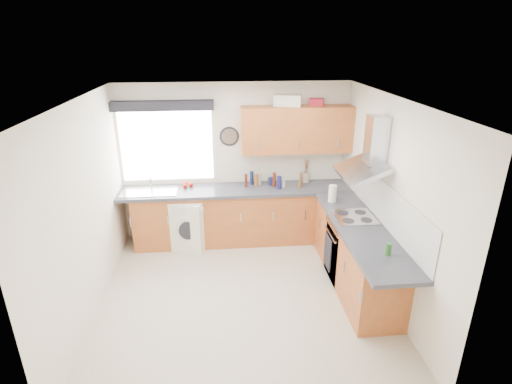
{
  "coord_description": "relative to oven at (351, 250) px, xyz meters",
  "views": [
    {
      "loc": [
        -0.24,
        -4.31,
        3.16
      ],
      "look_at": [
        0.25,
        0.85,
        1.1
      ],
      "focal_mm": 28.0,
      "sensor_mm": 36.0,
      "label": 1
    }
  ],
  "objects": [
    {
      "name": "jar_4",
      "position": [
        -1.18,
        1.31,
        0.58
      ],
      "size": [
        0.07,
        0.07,
        0.19
      ],
      "primitive_type": "cylinder",
      "color": "brown",
      "rests_on": "worktop_back"
    },
    {
      "name": "base_cab_back",
      "position": [
        -1.6,
        1.21,
        0.01
      ],
      "size": [
        3.0,
        0.58,
        0.86
      ],
      "primitive_type": "cube",
      "color": "#994D22",
      "rests_on": "ground_plane"
    },
    {
      "name": "jar_7",
      "position": [
        -0.49,
        1.16,
        0.61
      ],
      "size": [
        0.04,
        0.04,
        0.24
      ],
      "primitive_type": "cylinder",
      "color": "brown",
      "rests_on": "worktop_back"
    },
    {
      "name": "window_blind",
      "position": [
        -2.55,
        1.4,
        1.76
      ],
      "size": [
        1.5,
        0.18,
        0.14
      ],
      "primitive_type": "cube",
      "color": "black",
      "rests_on": "wall_back"
    },
    {
      "name": "jar_0",
      "position": [
        -1.12,
        1.35,
        0.58
      ],
      "size": [
        0.08,
        0.08,
        0.19
      ],
      "primitive_type": "cylinder",
      "color": "gray",
      "rests_on": "worktop_back"
    },
    {
      "name": "jar_11",
      "position": [
        -1.18,
        1.35,
        0.56
      ],
      "size": [
        0.06,
        0.06,
        0.16
      ],
      "primitive_type": "cylinder",
      "color": "black",
      "rests_on": "worktop_back"
    },
    {
      "name": "wall_left",
      "position": [
        -3.3,
        -0.3,
        0.82
      ],
      "size": [
        0.02,
        3.6,
        2.5
      ],
      "primitive_type": "cube",
      "color": "silver",
      "rests_on": "ground_plane"
    },
    {
      "name": "sink",
      "position": [
        -2.83,
        1.2,
        0.52
      ],
      "size": [
        0.84,
        0.46,
        0.1
      ],
      "primitive_type": null,
      "color": "silver",
      "rests_on": "worktop_back"
    },
    {
      "name": "jar_9",
      "position": [
        -0.76,
        1.18,
        0.55
      ],
      "size": [
        0.06,
        0.06,
        0.13
      ],
      "primitive_type": "cylinder",
      "color": "#A99F90",
      "rests_on": "worktop_back"
    },
    {
      "name": "bottle_0",
      "position": [
        0.06,
        -0.97,
        0.56
      ],
      "size": [
        0.06,
        0.06,
        0.14
      ],
      "primitive_type": "cylinder",
      "color": "#245920",
      "rests_on": "worktop_right"
    },
    {
      "name": "wall_front",
      "position": [
        -1.5,
        -2.1,
        0.82
      ],
      "size": [
        3.6,
        0.02,
        2.5
      ],
      "primitive_type": "cube",
      "color": "silver",
      "rests_on": "ground_plane"
    },
    {
      "name": "worktop_right",
      "position": [
        0.0,
        -0.3,
        0.46
      ],
      "size": [
        0.62,
        2.42,
        0.05
      ],
      "primitive_type": "cube",
      "color": "#313239",
      "rests_on": "base_cab_right"
    },
    {
      "name": "extractor_hood",
      "position": [
        0.1,
        -0.0,
        1.34
      ],
      "size": [
        0.52,
        0.78,
        0.66
      ],
      "primitive_type": null,
      "color": "silver",
      "rests_on": "wall_right"
    },
    {
      "name": "oven",
      "position": [
        0.0,
        0.0,
        0.0
      ],
      "size": [
        0.56,
        0.58,
        0.85
      ],
      "primitive_type": "cube",
      "color": "black",
      "rests_on": "ground_plane"
    },
    {
      "name": "jar_1",
      "position": [
        -0.93,
        1.32,
        0.55
      ],
      "size": [
        0.08,
        0.08,
        0.12
      ],
      "primitive_type": "cylinder",
      "color": "#1E1853",
      "rests_on": "worktop_back"
    },
    {
      "name": "wall_right",
      "position": [
        0.3,
        -0.3,
        0.82
      ],
      "size": [
        0.02,
        3.6,
        2.5
      ],
      "primitive_type": "cube",
      "color": "silver",
      "rests_on": "ground_plane"
    },
    {
      "name": "upper_cabinets",
      "position": [
        -0.55,
        1.32,
        1.38
      ],
      "size": [
        1.7,
        0.35,
        0.7
      ],
      "primitive_type": "cube",
      "color": "#994D22",
      "rests_on": "wall_back"
    },
    {
      "name": "tomato_cluster",
      "position": [
        -2.26,
        1.35,
        0.52
      ],
      "size": [
        0.17,
        0.17,
        0.07
      ],
      "primitive_type": null,
      "rotation": [
        0.0,
        0.0,
        0.06
      ],
      "color": "#B81705",
      "rests_on": "worktop_back"
    },
    {
      "name": "ground_plane",
      "position": [
        -1.5,
        -0.3,
        -0.42
      ],
      "size": [
        3.6,
        3.6,
        0.0
      ],
      "primitive_type": "plane",
      "color": "beige"
    },
    {
      "name": "kitchen_roll",
      "position": [
        -0.15,
        0.55,
        0.61
      ],
      "size": [
        0.13,
        0.13,
        0.25
      ],
      "primitive_type": "cylinder",
      "rotation": [
        0.0,
        0.0,
        0.2
      ],
      "color": "white",
      "rests_on": "worktop_right"
    },
    {
      "name": "jar_10",
      "position": [
        -1.24,
        1.37,
        0.59
      ],
      "size": [
        0.06,
        0.06,
        0.22
      ],
      "primitive_type": "cylinder",
      "color": "#16204C",
      "rests_on": "worktop_back"
    },
    {
      "name": "wall_clock",
      "position": [
        -1.58,
        1.48,
        1.25
      ],
      "size": [
        0.31,
        0.04,
        0.31
      ],
      "primitive_type": "cylinder",
      "rotation": [
        1.57,
        0.0,
        0.0
      ],
      "color": "black",
      "rests_on": "wall_back"
    },
    {
      "name": "worktop_back",
      "position": [
        -1.5,
        1.2,
        0.46
      ],
      "size": [
        3.6,
        0.62,
        0.05
      ],
      "primitive_type": "cube",
      "color": "#313239",
      "rests_on": "base_cab_back"
    },
    {
      "name": "splashback",
      "position": [
        0.29,
        0.0,
        0.75
      ],
      "size": [
        0.01,
        3.0,
        0.54
      ],
      "primitive_type": "cube",
      "color": "white",
      "rests_on": "wall_right"
    },
    {
      "name": "jar_5",
      "position": [
        -0.83,
        1.14,
        0.59
      ],
      "size": [
        0.07,
        0.07,
        0.2
      ],
      "primitive_type": "cylinder",
      "color": "#191750",
      "rests_on": "worktop_back"
    },
    {
      "name": "base_cab_right",
      "position": [
        0.01,
        -0.15,
        0.01
      ],
      "size": [
        0.58,
        2.1,
        0.86
      ],
      "primitive_type": "cube",
      "color": "#994D22",
      "rests_on": "ground_plane"
    },
    {
      "name": "storage_box",
      "position": [
        -0.24,
        1.42,
        1.77
      ],
      "size": [
        0.26,
        0.23,
        0.1
      ],
      "primitive_type": "cube",
      "rotation": [
        0.0,
        0.0,
        -0.31
      ],
      "color": "red",
      "rests_on": "upper_cabinets"
    },
    {
      "name": "hob_plate",
      "position": [
        0.0,
        0.0,
        0.49
      ],
      "size": [
        0.52,
        0.52,
        0.01
      ],
      "primitive_type": "cube",
      "color": "silver",
      "rests_on": "worktop_right"
    },
    {
      "name": "jar_8",
      "position": [
        -0.51,
        1.16,
        0.53
      ],
      "size": [
        0.04,
        0.04,
        0.1
      ],
      "primitive_type": "cylinder",
      "color": "brown",
      "rests_on": "worktop_back"
    },
    {
      "name": "jar_2",
      "position": [
        -0.95,
        1.39,
        0.54
      ],
      "size": [
        0.05,
        0.05,
        0.1
      ],
      "primitive_type": "cylinder",
      "color": "#1E5421",
      "rests_on": "worktop_back"
    },
    {
      "name": "jar_3",
      "position": [
        -0.9,
        1.23,
        0.6
      ],
      "size": [
        0.06,
        0.06,
        0.23
      ],
      "primitive_type": "cylinder",
      "color": "#552012",
      "rests_on": "worktop_back"
    },
    {
      "name": "base_cab_corner",
      "position": [
        0.0,
        1.2,
        0.01
      ],
      "size": [
        0.6,
        0.6,
        0.86
      ],
      "primitive_type": "cube",
      "color": "#994D22",
      "rests_on": "ground_plane"
    },
    {
      "name": "ceiling",
      "position": [
        -1.5,
        -0.3,
        2.08
      ],
      "size": [
        3.6,
        3.6,
        0.02
      ],
      "primitive_type": "cube",
      "color": "white",
      "rests_on": "wall_back"
    },
    {
      "name": "wall_back",
      "position": [
        -1.5,
        1.5,
        0.82
      ],
      "size": [
        3.6,
        0.02,
        2.5
      ],
      "primitive_type": "cube",
      "color": "silver",
      "rests_on": "ground_plane"
    },
    {
      "name": "utensil_pot",
      "position": [
        -0.35,
        1.4,
        0.56
      ],
      "size": [
        0.11,
        0.11,
        0.15
      ],
      "primitive_type": "cylinder",
      "rotation": [
        0.0,
        0.0,
        0.02
      ],
      "color": "gray",
      "rests_on": "worktop_back"
    },
    {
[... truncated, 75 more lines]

